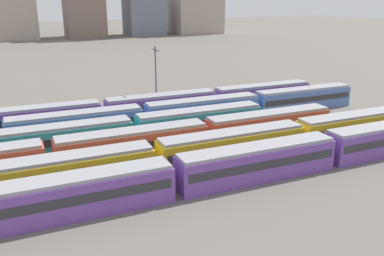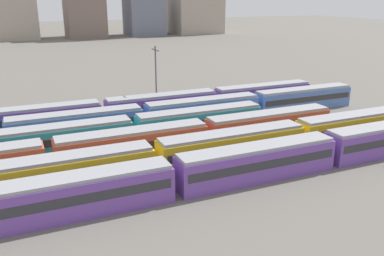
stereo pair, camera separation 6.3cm
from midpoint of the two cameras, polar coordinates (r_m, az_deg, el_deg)
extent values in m
cube|color=#6B429E|center=(37.62, -16.24, -9.32)|extent=(18.00, 3.00, 3.40)
cube|color=#2D2D33|center=(37.44, -16.29, -8.76)|extent=(17.20, 3.06, 0.90)
cube|color=#939399|center=(36.83, -16.49, -6.72)|extent=(17.60, 2.70, 0.35)
cube|color=#6B429E|center=(43.58, 9.18, -4.95)|extent=(18.00, 3.00, 3.40)
cube|color=#2D2D33|center=(43.42, 9.21, -4.45)|extent=(17.20, 3.06, 0.90)
cube|color=#939399|center=(42.89, 9.31, -2.64)|extent=(17.60, 2.70, 0.35)
cube|color=yellow|center=(42.31, -17.41, -6.30)|extent=(18.00, 3.00, 3.40)
cube|color=#2D2D33|center=(42.15, -17.46, -5.79)|extent=(17.20, 3.06, 0.90)
cube|color=#939399|center=(41.61, -17.65, -3.94)|extent=(17.60, 2.70, 0.35)
cube|color=yellow|center=(47.63, 5.70, -2.78)|extent=(18.00, 3.00, 3.40)
cube|color=#2D2D33|center=(47.49, 5.72, -2.32)|extent=(17.20, 3.06, 0.90)
cube|color=#939399|center=(47.01, 5.77, -0.64)|extent=(17.60, 2.70, 0.35)
cube|color=yellow|center=(58.84, 22.00, 0.02)|extent=(18.00, 3.00, 3.40)
cube|color=#2D2D33|center=(58.72, 22.05, 0.40)|extent=(17.20, 3.06, 0.90)
cube|color=#939399|center=(58.33, 22.21, 1.77)|extent=(17.60, 2.70, 0.35)
cube|color=#BC4C38|center=(48.45, -8.14, -2.51)|extent=(18.00, 3.00, 3.40)
cube|color=#2D2D33|center=(48.31, -8.16, -2.06)|extent=(17.20, 3.06, 0.90)
cube|color=#939399|center=(47.84, -8.24, -0.41)|extent=(17.60, 2.70, 0.35)
cube|color=#BC4C38|center=(56.12, 10.74, 0.21)|extent=(18.00, 3.00, 3.40)
cube|color=#2D2D33|center=(56.00, 10.77, 0.61)|extent=(17.20, 3.06, 0.90)
cube|color=#939399|center=(55.58, 10.85, 2.05)|extent=(17.60, 2.70, 0.35)
cube|color=teal|center=(52.04, -18.14, -1.80)|extent=(18.00, 3.00, 3.40)
cube|color=#2D2D33|center=(51.91, -18.19, -1.38)|extent=(17.20, 3.06, 0.90)
cube|color=#939399|center=(51.47, -18.34, 0.16)|extent=(17.60, 2.70, 0.35)
cube|color=teal|center=(56.66, 1.13, 0.70)|extent=(18.00, 3.00, 3.40)
cube|color=#2D2D33|center=(56.54, 1.13, 1.10)|extent=(17.20, 3.06, 0.90)
cube|color=#939399|center=(56.13, 1.14, 2.53)|extent=(17.60, 2.70, 0.35)
cube|color=#4C70BC|center=(57.24, -15.82, 0.19)|extent=(18.00, 3.00, 3.40)
cube|color=#2D2D33|center=(57.13, -15.85, 0.58)|extent=(17.20, 3.06, 0.90)
cube|color=#939399|center=(56.72, -15.98, 1.99)|extent=(17.60, 2.70, 0.35)
cube|color=#4C70BC|center=(62.36, 1.57, 2.32)|extent=(18.00, 3.00, 3.40)
cube|color=#2D2D33|center=(62.25, 1.57, 2.68)|extent=(17.20, 3.06, 0.90)
cube|color=#939399|center=(61.89, 1.59, 3.99)|extent=(17.60, 2.70, 0.35)
cube|color=#4C70BC|center=(72.22, 15.31, 3.85)|extent=(18.00, 3.00, 3.40)
cube|color=#2D2D33|center=(72.13, 15.33, 4.17)|extent=(17.20, 3.06, 0.90)
cube|color=#939399|center=(71.81, 15.43, 5.30)|extent=(17.60, 2.70, 0.35)
cube|color=#6B429E|center=(61.87, -20.89, 0.99)|extent=(18.00, 3.00, 3.40)
cube|color=#2D2D33|center=(61.76, -20.93, 1.35)|extent=(17.20, 3.06, 0.90)
cube|color=#939399|center=(61.38, -21.08, 2.66)|extent=(17.60, 2.70, 0.35)
cube|color=#6B429E|center=(65.26, -4.17, 2.99)|extent=(18.00, 3.00, 3.40)
cube|color=#2D2D33|center=(65.16, -4.18, 3.33)|extent=(17.20, 3.06, 0.90)
cube|color=#939399|center=(64.81, -4.21, 4.59)|extent=(17.60, 2.70, 0.35)
cube|color=#6B429E|center=(73.53, 9.88, 4.47)|extent=(18.00, 3.00, 3.40)
cube|color=#2D2D33|center=(73.43, 9.89, 4.78)|extent=(17.20, 3.06, 0.90)
cube|color=#939399|center=(73.12, 9.95, 5.90)|extent=(17.60, 2.70, 0.35)
cylinder|color=#4C4C51|center=(67.22, -5.03, 6.71)|extent=(0.24, 0.24, 10.96)
cube|color=#47474C|center=(66.45, -5.14, 10.84)|extent=(0.16, 3.20, 0.16)
cube|color=#A89989|center=(202.28, -23.83, 14.46)|extent=(20.49, 13.74, 22.80)
cube|color=#7A665B|center=(204.92, -14.87, 16.04)|extent=(17.32, 19.40, 27.59)
cube|color=#A89989|center=(221.47, 0.45, 16.54)|extent=(24.33, 21.48, 26.29)
camera|label=1|loc=(0.03, -89.97, 0.01)|focal=38.11mm
camera|label=2|loc=(0.03, 90.03, -0.01)|focal=38.11mm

